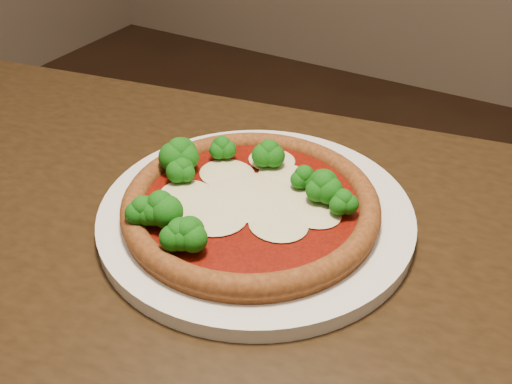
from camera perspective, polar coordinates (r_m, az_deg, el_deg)
The scene contains 3 objects.
dining_table at distance 0.67m, azimuth 0.20°, elevation -14.23°, with size 1.36×0.92×0.75m.
plate at distance 0.65m, azimuth 0.00°, elevation -2.22°, with size 0.36×0.36×0.02m, color silver.
pizza at distance 0.63m, azimuth -1.05°, elevation -0.82°, with size 0.29×0.29×0.06m.
Camera 1 is at (0.28, -0.51, 1.16)m, focal length 40.00 mm.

